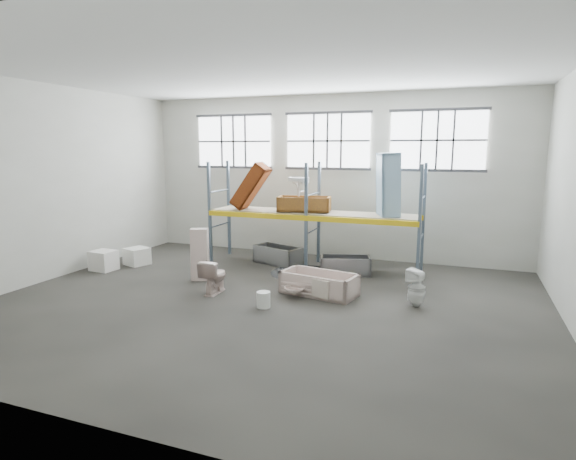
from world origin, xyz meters
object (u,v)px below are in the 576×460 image
at_px(steel_tub_left, 278,255).
at_px(cistern_tall, 200,254).
at_px(steel_tub_right, 345,265).
at_px(rust_tub_flat, 304,204).
at_px(toilet_beige, 214,276).
at_px(bucket, 264,300).
at_px(bathtub_beige, 319,283).
at_px(blue_tub_upright, 388,186).
at_px(carton_near, 104,260).
at_px(toilet_white, 416,288).

bearing_deg(steel_tub_left, cistern_tall, -117.68).
distance_m(steel_tub_right, rust_tub_flat, 2.12).
distance_m(toilet_beige, steel_tub_left, 3.22).
xyz_separation_m(cistern_tall, steel_tub_left, (1.23, 2.35, -0.42)).
xyz_separation_m(steel_tub_left, bucket, (1.16, -3.73, -0.09)).
distance_m(bathtub_beige, bucket, 1.56).
relative_size(cistern_tall, rust_tub_flat, 0.92).
distance_m(rust_tub_flat, bucket, 4.07).
height_order(steel_tub_right, blue_tub_upright, blue_tub_upright).
relative_size(cistern_tall, blue_tub_upright, 0.78).
height_order(steel_tub_left, bucket, steel_tub_left).
xyz_separation_m(cistern_tall, carton_near, (-3.07, -0.09, -0.40)).
height_order(cistern_tall, carton_near, cistern_tall).
relative_size(cistern_tall, carton_near, 2.10).
bearing_deg(blue_tub_upright, cistern_tall, -151.72).
xyz_separation_m(toilet_beige, toilet_white, (4.56, 0.71, 0.00)).
bearing_deg(toilet_white, carton_near, -70.52).
bearing_deg(steel_tub_left, blue_tub_upright, 0.32).
bearing_deg(carton_near, toilet_beige, -10.92).
bearing_deg(rust_tub_flat, steel_tub_right, -18.47).
relative_size(bathtub_beige, rust_tub_flat, 1.19).
xyz_separation_m(steel_tub_left, carton_near, (-4.30, -2.44, 0.02)).
relative_size(cistern_tall, steel_tub_right, 1.01).
xyz_separation_m(toilet_beige, carton_near, (-3.96, 0.76, -0.13)).
xyz_separation_m(toilet_beige, bucket, (1.50, -0.53, -0.24)).
bearing_deg(steel_tub_right, bathtub_beige, -94.46).
xyz_separation_m(toilet_beige, steel_tub_left, (0.34, 3.20, -0.15)).
distance_m(rust_tub_flat, carton_near, 5.87).
relative_size(cistern_tall, toilet_white, 1.63).
bearing_deg(blue_tub_upright, rust_tub_flat, -179.08).
height_order(toilet_white, blue_tub_upright, blue_tub_upright).
height_order(toilet_white, carton_near, toilet_white).
xyz_separation_m(cistern_tall, bucket, (2.39, -1.38, -0.50)).
relative_size(steel_tub_left, carton_near, 2.21).
distance_m(toilet_beige, blue_tub_upright, 5.16).
bearing_deg(steel_tub_right, cistern_tall, -151.05).
bearing_deg(steel_tub_left, toilet_beige, -96.09).
distance_m(toilet_white, bucket, 3.31).
bearing_deg(rust_tub_flat, bathtub_beige, -63.57).
xyz_separation_m(blue_tub_upright, bucket, (-2.00, -3.75, -2.22)).
bearing_deg(toilet_white, blue_tub_upright, -137.22).
xyz_separation_m(bathtub_beige, steel_tub_left, (-2.01, 2.42, 0.00)).
relative_size(rust_tub_flat, carton_near, 2.29).
bearing_deg(cistern_tall, rust_tub_flat, 28.07).
bearing_deg(cistern_tall, bathtub_beige, -21.82).
bearing_deg(toilet_white, toilet_beige, -61.31).
bearing_deg(cistern_tall, steel_tub_left, 41.78).
xyz_separation_m(bathtub_beige, carton_near, (-6.31, -0.02, 0.02)).
bearing_deg(toilet_white, bucket, -48.13).
bearing_deg(blue_tub_upright, bathtub_beige, -115.32).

